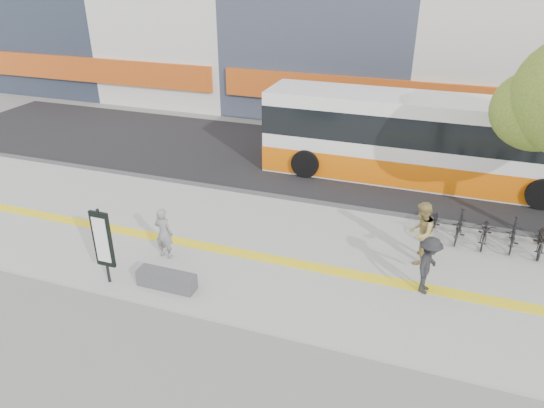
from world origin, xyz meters
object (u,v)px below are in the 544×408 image
(signboard, at_px, (103,241))
(bus, at_px, (422,142))
(pedestrian_dark, at_px, (428,265))
(bench, at_px, (167,280))
(seated_woman, at_px, (164,233))
(pedestrian_tan, at_px, (421,233))

(signboard, bearing_deg, bus, 54.03)
(bus, distance_m, pedestrian_dark, 7.70)
(pedestrian_dark, bearing_deg, bench, 120.91)
(seated_woman, xyz_separation_m, pedestrian_tan, (6.96, 2.17, 0.14))
(seated_woman, relative_size, pedestrian_tan, 0.85)
(bench, relative_size, signboard, 0.73)
(seated_woman, bearing_deg, pedestrian_tan, -159.53)
(bench, bearing_deg, pedestrian_dark, 17.80)
(pedestrian_dark, bearing_deg, pedestrian_tan, 25.75)
(bench, bearing_deg, seated_woman, 121.18)
(bus, xyz_separation_m, pedestrian_dark, (0.81, -7.62, -0.70))
(signboard, xyz_separation_m, seated_woman, (0.80, 1.63, -0.50))
(bus, xyz_separation_m, pedestrian_tan, (0.50, -6.20, -0.58))
(signboard, xyz_separation_m, pedestrian_tan, (7.76, 3.80, -0.36))
(bench, relative_size, bus, 0.13)
(pedestrian_dark, bearing_deg, bus, 19.20)
(seated_woman, height_order, pedestrian_tan, pedestrian_tan)
(pedestrian_tan, bearing_deg, bus, -165.68)
(bus, distance_m, seated_woman, 10.60)
(bench, bearing_deg, bus, 59.73)
(bench, distance_m, bus, 11.30)
(signboard, bearing_deg, pedestrian_tan, 26.11)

